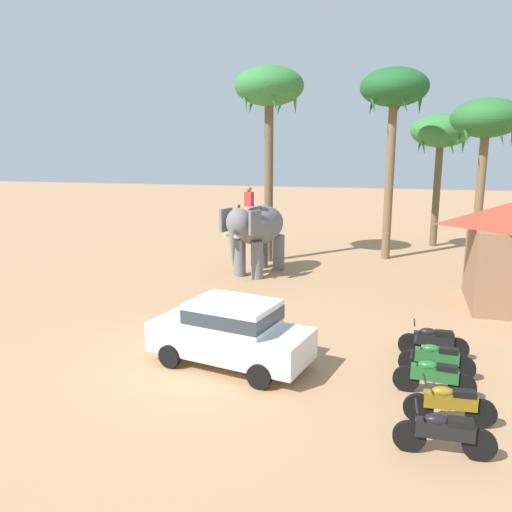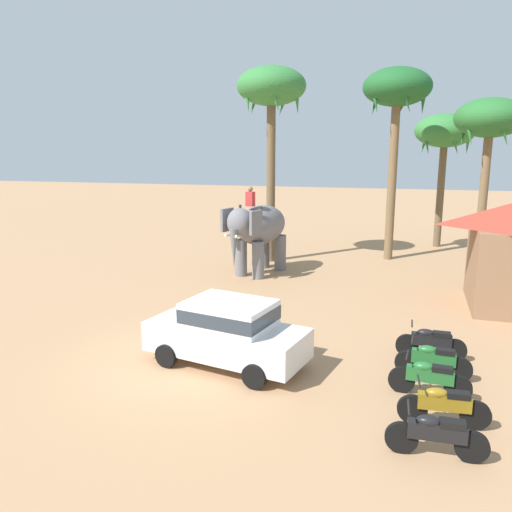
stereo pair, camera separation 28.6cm
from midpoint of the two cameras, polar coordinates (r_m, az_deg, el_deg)
The scene contains 12 objects.
ground_plane at distance 13.76m, azimuth -7.19°, elevation -11.53°, with size 120.00×120.00×0.00m, color tan.
car_sedan_foreground at distance 13.13m, azimuth -2.55°, elevation -8.26°, with size 4.38×2.57×1.70m.
elephant_with_mahout at distance 22.23m, azimuth 0.60°, elevation 3.00°, with size 2.56×4.02×3.88m.
motorcycle_nearest_camera at distance 10.25m, azimuth 20.25°, elevation -18.08°, with size 1.80×0.55×0.94m.
motorcycle_second_in_row at distance 11.29m, azimuth 20.88°, elevation -15.19°, with size 1.80×0.55×0.94m.
motorcycle_mid_row at distance 12.37m, azimuth 19.40°, elevation -12.61°, with size 1.80×0.55×0.94m.
motorcycle_fourth_in_row at distance 13.34m, azimuth 19.71°, elevation -10.80°, with size 1.80×0.55×0.94m.
motorcycle_far_in_row at distance 14.46m, azimuth 19.44°, elevation -8.99°, with size 1.80×0.55×0.94m.
palm_tree_behind_elephant at distance 24.75m, azimuth 2.07°, elevation 17.69°, with size 3.20×3.20×9.13m.
palm_tree_near_hut at distance 26.54m, azimuth 24.87°, elevation 13.34°, with size 3.20×3.20×7.69m.
palm_tree_left_of_road at distance 30.20m, azimuth 20.53°, elevation 12.60°, with size 3.20×3.20×7.25m.
palm_tree_far_back at distance 26.07m, azimuth 15.72°, elevation 17.00°, with size 3.20×3.20×9.14m.
Camera 2 is at (5.08, -11.59, 5.48)m, focal length 35.95 mm.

